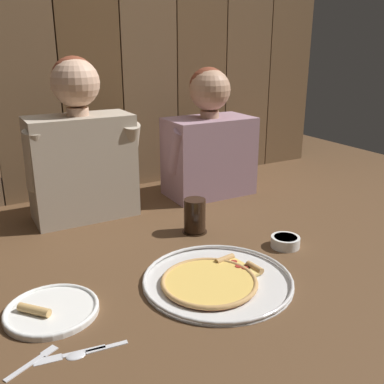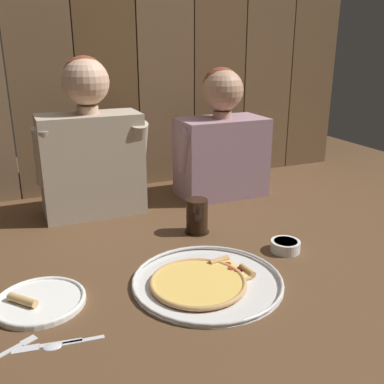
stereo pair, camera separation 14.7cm
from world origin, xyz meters
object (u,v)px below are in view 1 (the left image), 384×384
at_px(dinner_plate, 51,310).
at_px(drinking_glass, 195,216).
at_px(diner_left, 81,147).
at_px(pizza_tray, 215,280).
at_px(dipping_bowl, 285,241).
at_px(diner_right, 209,140).

bearing_deg(dinner_plate, drinking_glass, 24.89).
relative_size(drinking_glass, diner_left, 0.21).
xyz_separation_m(pizza_tray, dipping_bowl, (0.33, 0.09, 0.01)).
bearing_deg(drinking_glass, dinner_plate, -155.11).
bearing_deg(diner_left, dipping_bowl, -49.81).
xyz_separation_m(pizza_tray, diner_right, (0.39, 0.69, 0.24)).
distance_m(dinner_plate, drinking_glass, 0.63).
bearing_deg(pizza_tray, drinking_glass, 69.95).
relative_size(pizza_tray, dinner_plate, 1.82).
bearing_deg(dinner_plate, dipping_bowl, 0.61).
bearing_deg(diner_left, diner_right, 0.03).
bearing_deg(drinking_glass, pizza_tray, -110.05).
bearing_deg(pizza_tray, diner_left, 104.38).
bearing_deg(dinner_plate, diner_left, 66.15).
bearing_deg(pizza_tray, diner_right, 60.23).
bearing_deg(dipping_bowl, diner_left, 130.19).
bearing_deg(dipping_bowl, pizza_tray, -165.47).
xyz_separation_m(dinner_plate, drinking_glass, (0.57, 0.26, 0.05)).
distance_m(dipping_bowl, diner_right, 0.64).
height_order(pizza_tray, drinking_glass, drinking_glass).
height_order(dipping_bowl, diner_left, diner_left).
xyz_separation_m(drinking_glass, dipping_bowl, (0.21, -0.26, -0.04)).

